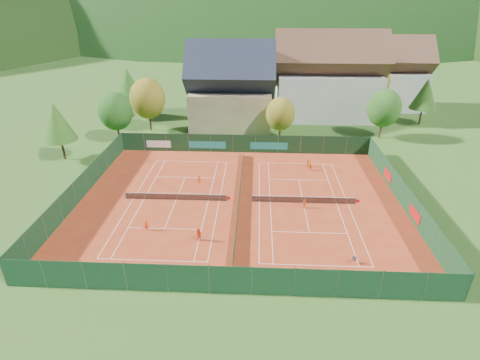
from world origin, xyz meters
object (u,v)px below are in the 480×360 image
Objects in this scene: hotel_block_a at (328,81)px; player_left_far at (199,180)px; chalet at (231,91)px; player_left_mid at (199,235)px; hotel_block_b at (386,77)px; ball_hopper at (354,259)px; player_right_far_b at (310,167)px; player_right_far_a at (308,163)px; player_left_near at (146,225)px; player_right_near at (304,204)px.

player_left_far is at bearing -124.21° from hotel_block_a.
player_left_mid is at bearing -91.26° from chalet.
player_left_mid is (-33.85, -52.48, -5.84)m from hotel_block_b.
ball_hopper is 15.79m from player_left_mid.
hotel_block_b is at bearing 87.85° from player_left_mid.
chalet is 13.51× the size of player_right_far_b.
hotel_block_b is at bearing -145.00° from player_right_far_a.
player_right_far_b is (12.94, -20.45, -6.03)m from chalet.
player_right_far_a is (-1.89, 22.33, 0.07)m from ball_hopper.
player_left_far is at bearing 0.18° from player_right_far_a.
hotel_block_a reaches higher than player_left_far.
player_left_near reaches higher than player_right_far_b.
ball_hopper is 22.42m from player_right_far_a.
player_left_near is at bearing 168.01° from ball_hopper.
player_left_far is 1.15× the size of player_right_far_a.
player_left_far reaches higher than player_left_near.
chalet is 33.62m from player_right_near.
ball_hopper is 20.99m from player_right_far_b.
chalet is 20.25× the size of ball_hopper.
player_left_mid is at bearing 169.44° from ball_hopper.
chalet is 26.60m from player_left_far.
chalet is 37.90m from player_left_near.
hotel_block_b is 40.32m from player_right_far_b.
hotel_block_b is at bearing 22.99° from chalet.
player_right_far_a is at bearing -121.47° from hotel_block_b.
player_left_far reaches higher than player_right_near.
player_left_near is at bearing 18.60° from player_right_far_a.
player_right_far_a is 1.43m from player_right_far_b.
chalet is 0.75× the size of hotel_block_a.
player_left_mid is at bearing -35.86° from player_left_near.
player_right_far_b is (-6.06, -26.45, -6.78)m from hotel_block_a.
player_right_far_a reaches higher than ball_hopper.
hotel_block_a reaches higher than player_left_near.
player_left_far is (-35.62, -39.80, -5.90)m from hotel_block_b.
player_left_far is 1.14× the size of player_right_near.
chalet reaches higher than player_right_far_a.
hotel_block_b reaches higher than player_right_far_a.
hotel_block_b is 53.74m from player_left_far.
player_left_far is at bearing -95.80° from chalet.
player_right_near reaches higher than ball_hopper.
player_right_far_b is at bearing 19.30° from player_left_near.
player_right_far_b is at bearing 83.26° from player_left_mid.
player_left_mid is at bearing 51.46° from player_right_far_b.
player_right_far_b is at bearing 73.06° from player_right_far_a.
chalet is 19.94m from hotel_block_a.
ball_hopper is (-18.33, -55.37, -6.06)m from hotel_block_b.
hotel_block_b is 58.64m from ball_hopper.
player_left_far is at bearing 103.35° from player_right_near.
player_right_near is (-8.06, -37.22, -6.75)m from hotel_block_a.
ball_hopper is at bearing -124.72° from player_right_near.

